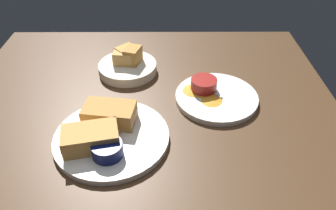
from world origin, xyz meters
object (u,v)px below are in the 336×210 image
object	(u,v)px
spoon_by_dark_ramekin	(117,137)
ramekin_light_gravy	(204,84)
plate_sandwich_main	(112,138)
plate_chips_companion	(216,97)
sandwich_half_near	(110,114)
ramekin_dark_sauce	(107,149)
spoon_by_gravy_ramekin	(204,87)
bread_basket_rear	(128,65)
sandwich_half_far	(91,138)

from	to	relation	value
spoon_by_dark_ramekin	ramekin_light_gravy	distance (cm)	30.84
plate_sandwich_main	ramekin_light_gravy	world-z (taller)	ramekin_light_gravy
ramekin_light_gravy	plate_chips_companion	bearing A→B (deg)	-39.81
plate_chips_companion	ramekin_light_gravy	xyz separation A→B (cm)	(-3.57, 2.98, 2.68)
plate_sandwich_main	sandwich_half_near	distance (cm)	6.31
ramekin_dark_sauce	spoon_by_dark_ramekin	world-z (taller)	ramekin_dark_sauce
plate_chips_companion	spoon_by_gravy_ramekin	bearing A→B (deg)	129.44
plate_chips_companion	bread_basket_rear	size ratio (longest dim) A/B	1.27
plate_sandwich_main	plate_chips_companion	size ratio (longest dim) A/B	1.20
spoon_by_dark_ramekin	ramekin_light_gravy	xyz separation A→B (cm)	(23.07, 20.42, 1.52)
sandwich_half_far	spoon_by_dark_ramekin	distance (cm)	6.54
bread_basket_rear	ramekin_light_gravy	bearing A→B (deg)	-28.30
plate_sandwich_main	plate_chips_companion	xyz separation A→B (cm)	(28.13, 16.51, 0.00)
sandwich_half_far	spoon_by_gravy_ramekin	distance (cm)	37.71
plate_sandwich_main	bread_basket_rear	distance (cm)	32.18
plate_sandwich_main	ramekin_dark_sauce	distance (cm)	6.97
plate_chips_companion	sandwich_half_near	bearing A→B (deg)	-159.00
sandwich_half_near	bread_basket_rear	xyz separation A→B (cm)	(2.02, 26.76, -1.52)
plate_sandwich_main	spoon_by_gravy_ramekin	bearing A→B (deg)	39.26
sandwich_half_far	ramekin_light_gravy	size ratio (longest dim) A/B	1.89
bread_basket_rear	spoon_by_dark_ramekin	bearing A→B (deg)	-89.31
sandwich_half_near	bread_basket_rear	world-z (taller)	bread_basket_rear
sandwich_half_near	spoon_by_gravy_ramekin	world-z (taller)	sandwich_half_near
sandwich_half_near	plate_chips_companion	xyz separation A→B (cm)	(29.05, 11.15, -3.20)
ramekin_dark_sauce	spoon_by_gravy_ramekin	bearing A→B (deg)	47.19
ramekin_light_gravy	bread_basket_rear	xyz separation A→B (cm)	(-23.46, 12.63, -1.01)
spoon_by_dark_ramekin	plate_sandwich_main	bearing A→B (deg)	148.00
plate_sandwich_main	spoon_by_dark_ramekin	distance (cm)	2.11
spoon_by_dark_ramekin	ramekin_light_gravy	bearing A→B (deg)	41.52
sandwich_half_far	ramekin_light_gravy	distance (cm)	36.79
sandwich_half_near	bread_basket_rear	size ratio (longest dim) A/B	0.75
plate_chips_companion	ramekin_light_gravy	size ratio (longest dim) A/B	3.12
plate_sandwich_main	bread_basket_rear	bearing A→B (deg)	88.05
plate_chips_companion	spoon_by_dark_ramekin	bearing A→B (deg)	-146.78
spoon_by_dark_ramekin	plate_chips_companion	bearing A→B (deg)	33.22
ramekin_dark_sauce	plate_chips_companion	distance (cm)	36.33
plate_sandwich_main	plate_chips_companion	distance (cm)	32.62
plate_chips_companion	sandwich_half_far	bearing A→B (deg)	-148.25
sandwich_half_near	ramekin_dark_sauce	xyz separation A→B (cm)	(1.02, -11.80, -0.55)
sandwich_half_far	spoon_by_gravy_ramekin	bearing A→B (deg)	39.33
spoon_by_gravy_ramekin	bread_basket_rear	bearing A→B (deg)	153.80
plate_sandwich_main	bread_basket_rear	size ratio (longest dim) A/B	1.53
ramekin_dark_sauce	sandwich_half_near	bearing A→B (deg)	94.92
ramekin_light_gravy	plate_sandwich_main	bearing A→B (deg)	-141.56
sandwich_half_far	ramekin_light_gravy	bearing A→B (deg)	38.64
plate_sandwich_main	spoon_by_dark_ramekin	xyz separation A→B (cm)	(1.49, -0.93, 1.16)
ramekin_light_gravy	bread_basket_rear	size ratio (longest dim) A/B	0.41
ramekin_light_gravy	spoon_by_gravy_ramekin	size ratio (longest dim) A/B	0.89
spoon_by_gravy_ramekin	sandwich_half_far	bearing A→B (deg)	-140.67
ramekin_light_gravy	spoon_by_gravy_ramekin	distance (cm)	1.80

